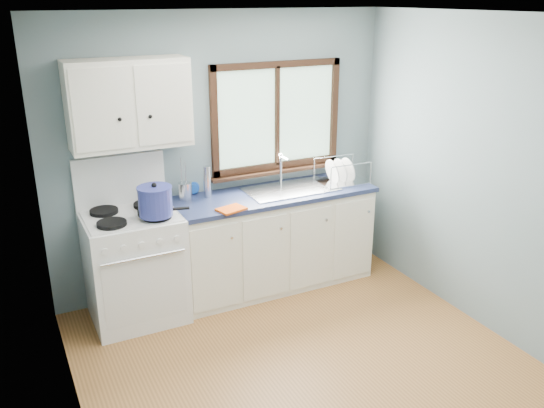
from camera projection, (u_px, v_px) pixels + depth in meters
name	position (u px, v px, depth m)	size (l,w,h in m)	color
floor	(321.00, 381.00, 4.14)	(3.20, 3.60, 0.02)	#9D6734
ceiling	(334.00, 13.00, 3.28)	(3.20, 3.60, 0.02)	white
wall_back	(223.00, 154.00, 5.23)	(3.20, 0.02, 2.50)	slate
wall_left	(67.00, 269.00, 3.03)	(0.02, 3.60, 2.50)	slate
wall_right	(508.00, 184.00, 4.38)	(0.02, 3.60, 2.50)	slate
gas_range	(135.00, 264.00, 4.81)	(0.76, 0.69, 1.36)	white
base_cabinets	(273.00, 244.00, 5.40)	(1.85, 0.60, 0.88)	white
countertop	(273.00, 194.00, 5.23)	(1.89, 0.64, 0.04)	#1A2445
sink	(290.00, 196.00, 5.32)	(0.84, 0.46, 0.44)	silver
window	(277.00, 124.00, 5.34)	(1.36, 0.10, 1.03)	#9EC6A8
upper_cabinets	(129.00, 104.00, 4.53)	(0.95, 0.35, 0.70)	white
skillet	(155.00, 211.00, 4.59)	(0.44, 0.33, 0.05)	black
stockpot	(155.00, 201.00, 4.53)	(0.34, 0.34, 0.27)	navy
utensil_crock	(185.00, 191.00, 5.02)	(0.15, 0.15, 0.38)	silver
thermos	(207.00, 182.00, 5.06)	(0.07, 0.07, 0.28)	silver
soap_bottle	(193.00, 180.00, 5.11)	(0.11, 0.11, 0.28)	blue
dish_towel	(231.00, 209.00, 4.79)	(0.23, 0.16, 0.02)	#EB5511
dish_rack	(341.00, 176.00, 5.48)	(0.46, 0.36, 0.24)	silver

